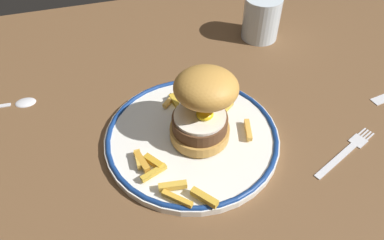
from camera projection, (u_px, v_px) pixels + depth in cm
name	position (u px, v px, depth cm)	size (l,w,h in cm)	color
ground_plane	(219.00, 131.00, 62.75)	(118.15, 95.07, 4.00)	brown
dinner_plate	(192.00, 137.00, 57.99)	(27.59, 27.59, 1.60)	white
burger	(203.00, 104.00, 53.39)	(12.13, 12.49, 11.98)	#C79042
fries_pile	(184.00, 145.00, 55.19)	(19.13, 24.03, 0.96)	gold
water_glass	(261.00, 20.00, 76.84)	(7.72, 7.72, 9.04)	silver
fork	(346.00, 151.00, 56.74)	(13.70, 7.16, 0.36)	silver
spoon	(16.00, 103.00, 64.28)	(13.37, 2.79, 0.90)	silver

